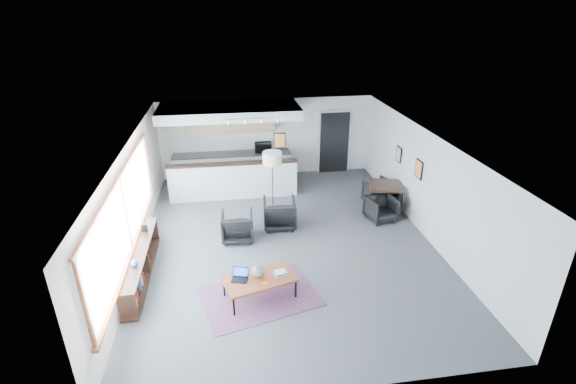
{
  "coord_description": "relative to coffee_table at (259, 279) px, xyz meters",
  "views": [
    {
      "loc": [
        -1.3,
        -8.88,
        5.41
      ],
      "look_at": [
        0.1,
        0.4,
        1.14
      ],
      "focal_mm": 26.0,
      "sensor_mm": 36.0,
      "label": 1
    }
  ],
  "objects": [
    {
      "name": "book_stack",
      "position": [
        0.43,
        0.05,
        0.07
      ],
      "size": [
        0.31,
        0.28,
        0.08
      ],
      "rotation": [
        0.0,
        0.0,
        0.26
      ],
      "color": "silver",
      "rests_on": "coffee_table"
    },
    {
      "name": "kilim_rug",
      "position": [
        0.0,
        0.0,
        -0.42
      ],
      "size": [
        2.57,
        2.05,
        0.01
      ],
      "rotation": [
        0.0,
        0.0,
        0.25
      ],
      "color": "#512C43",
      "rests_on": "floor"
    },
    {
      "name": "armchair_left",
      "position": [
        -0.34,
        2.34,
        -0.03
      ],
      "size": [
        0.8,
        0.75,
        0.79
      ],
      "primitive_type": "imported",
      "rotation": [
        0.0,
        0.0,
        3.1
      ],
      "color": "black",
      "rests_on": "floor"
    },
    {
      "name": "window",
      "position": [
        -2.61,
        1.18,
        1.03
      ],
      "size": [
        0.1,
        5.95,
        1.66
      ],
      "color": "#8CBFFF",
      "rests_on": "room"
    },
    {
      "name": "laptop",
      "position": [
        -0.38,
        0.05,
        0.1
      ],
      "size": [
        0.36,
        0.33,
        0.22
      ],
      "rotation": [
        0.0,
        0.0,
        -0.27
      ],
      "color": "black",
      "rests_on": "coffee_table"
    },
    {
      "name": "armchair_right",
      "position": [
        0.77,
        2.83,
        0.0
      ],
      "size": [
        0.88,
        0.83,
        0.84
      ],
      "primitive_type": "imported",
      "rotation": [
        0.0,
        0.0,
        3.07
      ],
      "color": "black",
      "rests_on": "floor"
    },
    {
      "name": "dining_table",
      "position": [
        3.85,
        3.34,
        0.29
      ],
      "size": [
        1.13,
        1.13,
        0.78
      ],
      "rotation": [
        0.0,
        0.0,
        -0.26
      ],
      "color": "black",
      "rests_on": "floor"
    },
    {
      "name": "dining_chair_far",
      "position": [
        3.85,
        3.76,
        -0.09
      ],
      "size": [
        0.85,
        0.83,
        0.67
      ],
      "primitive_type": "imported",
      "rotation": [
        0.0,
        0.0,
        3.57
      ],
      "color": "black",
      "rests_on": "floor"
    },
    {
      "name": "kitchenette",
      "position": [
        -0.35,
        5.79,
        0.96
      ],
      "size": [
        4.2,
        1.96,
        2.6
      ],
      "color": "white",
      "rests_on": "floor"
    },
    {
      "name": "room",
      "position": [
        0.85,
        2.08,
        0.88
      ],
      "size": [
        7.02,
        9.02,
        2.62
      ],
      "color": "#454548",
      "rests_on": "ground"
    },
    {
      "name": "coffee_table",
      "position": [
        0.0,
        0.0,
        0.0
      ],
      "size": [
        1.55,
        1.11,
        0.46
      ],
      "rotation": [
        0.0,
        0.0,
        0.28
      ],
      "color": "brown",
      "rests_on": "floor"
    },
    {
      "name": "wall_art_lower",
      "position": [
        4.32,
        2.48,
        1.13
      ],
      "size": [
        0.03,
        0.38,
        0.48
      ],
      "color": "black",
      "rests_on": "room"
    },
    {
      "name": "doorway",
      "position": [
        3.15,
        6.51,
        0.65
      ],
      "size": [
        1.1,
        0.12,
        2.15
      ],
      "color": "black",
      "rests_on": "room"
    },
    {
      "name": "console",
      "position": [
        -2.45,
        1.04,
        -0.1
      ],
      "size": [
        0.35,
        3.0,
        0.8
      ],
      "color": "black",
      "rests_on": "floor"
    },
    {
      "name": "ceramic_pot",
      "position": [
        -0.03,
        0.05,
        0.16
      ],
      "size": [
        0.24,
        0.24,
        0.24
      ],
      "rotation": [
        0.0,
        0.0,
        -0.17
      ],
      "color": "gray",
      "rests_on": "coffee_table"
    },
    {
      "name": "microwave",
      "position": [
        0.69,
        6.23,
        0.69
      ],
      "size": [
        0.55,
        0.32,
        0.37
      ],
      "primitive_type": "imported",
      "rotation": [
        0.0,
        0.0,
        -0.03
      ],
      "color": "black",
      "rests_on": "kitchenette"
    },
    {
      "name": "coaster",
      "position": [
        0.09,
        -0.18,
        0.04
      ],
      "size": [
        0.11,
        0.11,
        0.01
      ],
      "rotation": [
        0.0,
        0.0,
        0.16
      ],
      "color": "#E5590C",
      "rests_on": "coffee_table"
    },
    {
      "name": "track_light",
      "position": [
        0.26,
        4.28,
        2.11
      ],
      "size": [
        1.6,
        0.07,
        0.15
      ],
      "color": "silver",
      "rests_on": "room"
    },
    {
      "name": "dining_chair_near",
      "position": [
        3.55,
        2.77,
        -0.11
      ],
      "size": [
        0.72,
        0.7,
        0.63
      ],
      "primitive_type": "imported",
      "rotation": [
        0.0,
        0.0,
        0.23
      ],
      "color": "black",
      "rests_on": "floor"
    },
    {
      "name": "floor_lamp",
      "position": [
        0.7,
        3.67,
        1.13
      ],
      "size": [
        0.64,
        0.64,
        1.79
      ],
      "rotation": [
        0.0,
        0.0,
        -0.28
      ],
      "color": "black",
      "rests_on": "floor"
    },
    {
      "name": "wall_art_upper",
      "position": [
        4.32,
        3.78,
        1.08
      ],
      "size": [
        0.03,
        0.34,
        0.44
      ],
      "color": "black",
      "rests_on": "room"
    }
  ]
}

